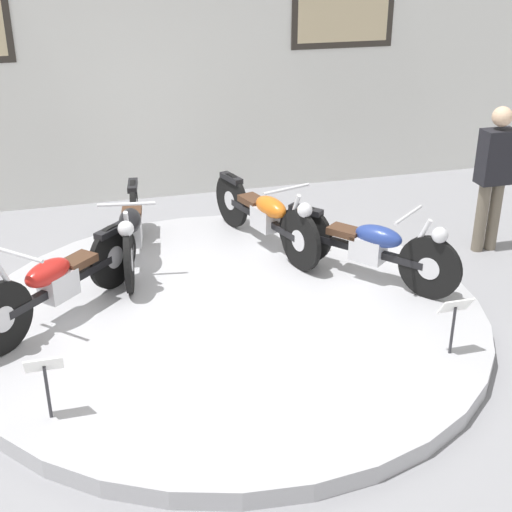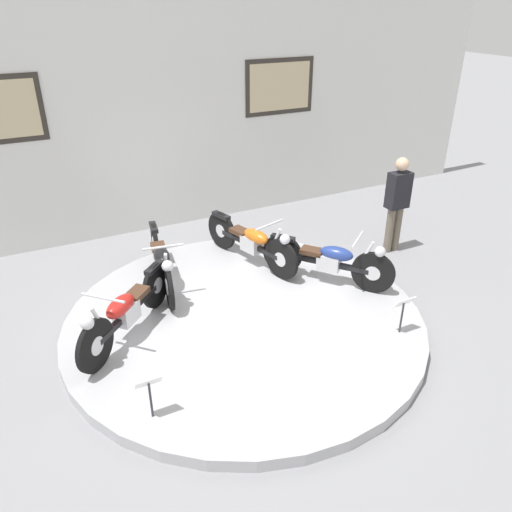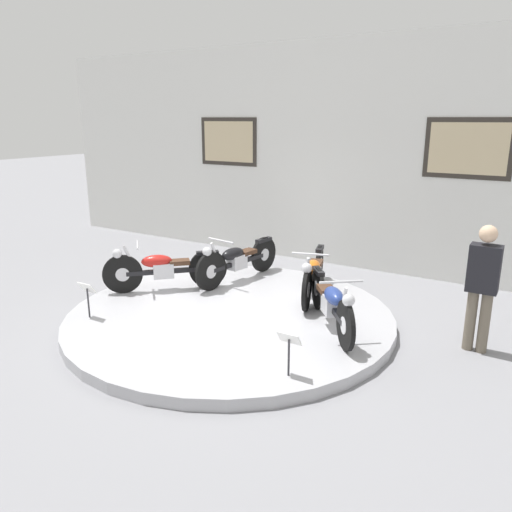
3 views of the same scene
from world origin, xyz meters
name	(u,v)px [view 1 (image 1 of 3)]	position (x,y,z in m)	size (l,w,h in m)	color
ground_plane	(228,323)	(0.00, 0.00, 0.00)	(60.00, 60.00, 0.00)	gray
display_platform	(228,316)	(0.00, 0.00, 0.07)	(4.63, 4.63, 0.15)	#ADADB2
back_wall	(158,31)	(0.00, 3.61, 2.13)	(14.00, 0.22, 4.26)	silver
motorcycle_red	(58,280)	(-1.45, 0.23, 0.53)	(1.44, 1.42, 0.79)	black
motorcycle_black	(131,228)	(-0.71, 1.24, 0.53)	(0.54, 1.97, 0.79)	black
motorcycle_orange	(266,214)	(0.71, 1.24, 0.53)	(0.69, 1.90, 0.79)	black
motorcycle_blue	(369,244)	(1.45, 0.23, 0.52)	(1.27, 1.56, 0.78)	black
info_placard_front_left	(45,373)	(-1.57, -1.19, 0.52)	(0.26, 0.11, 0.51)	#333338
info_placard_front_centre	(455,313)	(1.57, -1.19, 0.52)	(0.26, 0.11, 0.51)	#333338
visitor_standing	(494,172)	(3.14, 0.85, 0.91)	(0.36, 0.22, 1.61)	#6B6051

